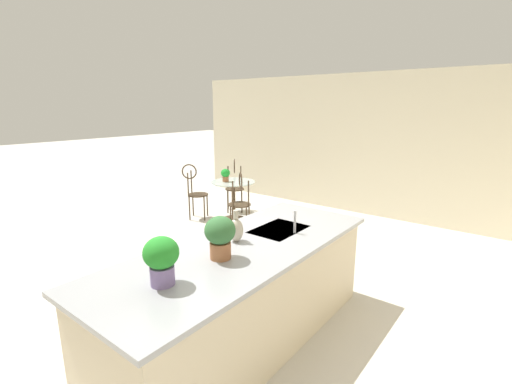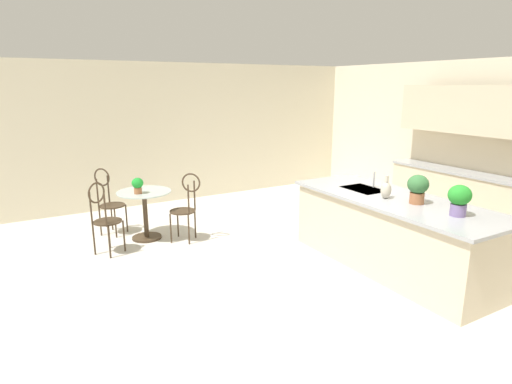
% 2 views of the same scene
% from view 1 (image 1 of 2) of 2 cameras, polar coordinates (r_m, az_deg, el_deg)
% --- Properties ---
extents(ground_plane, '(40.00, 40.00, 0.00)m').
position_cam_1_polar(ground_plane, '(4.25, -8.46, -16.14)').
color(ground_plane, beige).
extents(wall_left_window, '(0.12, 7.80, 2.70)m').
position_cam_1_polar(wall_left_window, '(7.33, 16.12, 7.23)').
color(wall_left_window, beige).
rests_on(wall_left_window, ground).
extents(kitchen_island, '(2.80, 1.06, 0.92)m').
position_cam_1_polar(kitchen_island, '(3.32, -2.04, -15.88)').
color(kitchen_island, beige).
rests_on(kitchen_island, ground).
extents(bistro_table, '(0.80, 0.80, 0.74)m').
position_cam_1_polar(bistro_table, '(6.65, -3.60, -0.79)').
color(bistro_table, '#3D2D1E').
rests_on(bistro_table, ground).
extents(chair_near_window, '(0.54, 0.54, 1.04)m').
position_cam_1_polar(chair_near_window, '(6.01, -2.56, -1.11)').
color(chair_near_window, '#3D2D1E').
rests_on(chair_near_window, ground).
extents(chair_by_island, '(0.53, 0.53, 1.04)m').
position_cam_1_polar(chair_by_island, '(6.82, -9.70, 0.50)').
color(chair_by_island, '#3D2D1E').
rests_on(chair_by_island, ground).
extents(chair_toward_desk, '(0.54, 0.54, 1.04)m').
position_cam_1_polar(chair_toward_desk, '(7.26, -3.43, 1.47)').
color(chair_toward_desk, '#3D2D1E').
rests_on(chair_toward_desk, ground).
extents(sink_faucet, '(0.02, 0.02, 0.22)m').
position_cam_1_polar(sink_faucet, '(3.40, 6.20, -4.76)').
color(sink_faucet, '#B2B5BA').
rests_on(sink_faucet, kitchen_island).
extents(potted_plant_on_table, '(0.17, 0.17, 0.23)m').
position_cam_1_polar(potted_plant_on_table, '(6.56, -4.88, 2.82)').
color(potted_plant_on_table, '#9E603D').
rests_on(potted_plant_on_table, bistro_table).
extents(potted_plant_counter_far, '(0.24, 0.24, 0.34)m').
position_cam_1_polar(potted_plant_counter_far, '(2.50, -14.83, -10.06)').
color(potted_plant_counter_far, '#7A669E').
rests_on(potted_plant_counter_far, kitchen_island).
extents(potted_plant_counter_near, '(0.24, 0.24, 0.34)m').
position_cam_1_polar(potted_plant_counter_near, '(2.82, -5.73, -6.76)').
color(potted_plant_counter_near, '#9E603D').
rests_on(potted_plant_counter_near, kitchen_island).
extents(vase_on_counter, '(0.13, 0.13, 0.29)m').
position_cam_1_polar(vase_on_counter, '(3.19, -3.20, -5.98)').
color(vase_on_counter, '#BCB29E').
rests_on(vase_on_counter, kitchen_island).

